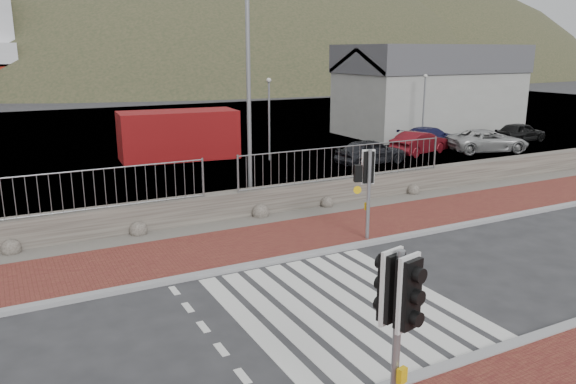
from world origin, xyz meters
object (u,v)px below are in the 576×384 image
car_e (520,132)px  shipping_container (179,135)px  traffic_signal_near (398,306)px  car_d (488,141)px  traffic_signal_far (368,175)px  streetlight (252,74)px  car_a (371,152)px  car_c (429,137)px  car_b (420,143)px

car_e → shipping_container: bearing=74.0°
shipping_container → traffic_signal_near: bearing=-94.6°
shipping_container → car_d: (15.60, -6.01, -0.61)m
traffic_signal_far → streetlight: (-1.43, 4.81, 2.70)m
car_a → traffic_signal_near: bearing=139.6°
traffic_signal_near → car_c: traffic_signal_near is taller
traffic_signal_far → shipping_container: 15.19m
traffic_signal_near → car_d: 25.46m
car_b → car_d: bearing=-122.1°
traffic_signal_near → streetlight: (3.32, 12.09, 2.60)m
car_e → car_a: bearing=93.2°
traffic_signal_near → traffic_signal_far: 8.69m
shipping_container → car_c: bearing=-9.6°
traffic_signal_near → traffic_signal_far: (4.74, 7.28, -0.10)m
car_a → streetlight: bearing=113.0°
traffic_signal_near → car_e: size_ratio=0.81×
car_a → car_c: size_ratio=0.87×
streetlight → shipping_container: streetlight is taller
streetlight → car_d: 17.15m
traffic_signal_far → car_b: traffic_signal_far is taller
car_a → car_c: car_a is taller
traffic_signal_near → car_e: (23.75, 17.94, -1.47)m
traffic_signal_near → car_b: (15.64, 17.65, -1.46)m
car_b → traffic_signal_far: bearing=119.5°
traffic_signal_far → car_a: (6.89, 9.28, -1.34)m
car_b → car_e: car_b is taller
car_c → car_d: 3.18m
shipping_container → car_b: (11.83, -4.78, -0.61)m
car_d → traffic_signal_near: bearing=147.0°
shipping_container → car_b: 12.78m
streetlight → car_a: size_ratio=2.25×
traffic_signal_near → car_e: traffic_signal_near is taller
streetlight → car_e: streetlight is taller
car_a → car_c: bearing=-73.4°
traffic_signal_near → streetlight: bearing=61.4°
car_c → car_e: bearing=-112.9°
traffic_signal_near → car_b: size_ratio=0.77×
traffic_signal_near → shipping_container: (3.81, 22.43, -0.84)m
traffic_signal_far → streetlight: streetlight is taller
streetlight → car_b: streetlight is taller
traffic_signal_near → car_c: size_ratio=0.68×
streetlight → car_a: 10.27m
car_b → streetlight: bearing=100.2°
streetlight → car_b: (12.32, 5.55, -4.06)m
car_a → car_c: 6.19m
traffic_signal_far → car_c: (12.63, 11.59, -1.35)m
car_c → streetlight: bearing=101.1°
car_e → car_d: bearing=105.9°
shipping_container → car_a: shipping_container is taller
traffic_signal_far → shipping_container: size_ratio=0.46×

